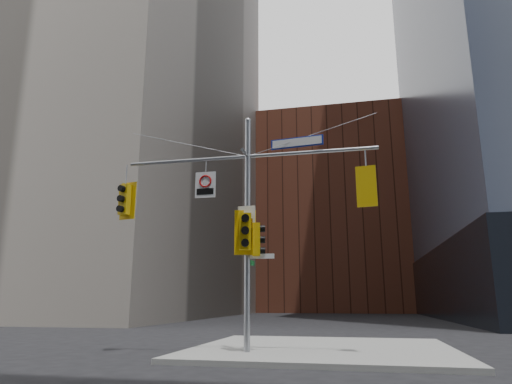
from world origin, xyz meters
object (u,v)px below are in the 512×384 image
at_px(signal_assembly, 247,206).
at_px(street_sign_blade, 297,142).
at_px(traffic_light_pole_front, 245,232).
at_px(traffic_light_pole_side, 258,240).
at_px(traffic_light_west_arm, 125,200).
at_px(regulatory_sign_arm, 205,184).
at_px(traffic_light_east_arm, 367,187).

bearing_deg(signal_assembly, street_sign_blade, 0.11).
relative_size(signal_assembly, street_sign_blade, 4.85).
bearing_deg(traffic_light_pole_front, traffic_light_pole_side, 26.75).
xyz_separation_m(signal_assembly, traffic_light_west_arm, (-4.15, 0.01, 0.38)).
distance_m(traffic_light_pole_side, traffic_light_pole_front, 0.48).
xyz_separation_m(signal_assembly, regulatory_sign_arm, (-1.37, -0.02, 0.76)).
bearing_deg(traffic_light_west_arm, traffic_light_pole_side, 10.32).
distance_m(traffic_light_east_arm, traffic_light_pole_side, 3.58).
relative_size(signal_assembly, traffic_light_pole_side, 8.07).
relative_size(traffic_light_east_arm, traffic_light_pole_front, 0.90).
height_order(traffic_light_east_arm, street_sign_blade, street_sign_blade).
bearing_deg(traffic_light_pole_side, traffic_light_pole_front, 119.68).
height_order(signal_assembly, traffic_light_pole_side, signal_assembly).
bearing_deg(traffic_light_pole_front, traffic_light_west_arm, 161.73).
height_order(traffic_light_east_arm, traffic_light_pole_front, traffic_light_east_arm).
bearing_deg(traffic_light_east_arm, traffic_light_pole_side, 7.93).
xyz_separation_m(signal_assembly, traffic_light_pole_side, (0.32, 0.02, -1.06)).
distance_m(traffic_light_east_arm, traffic_light_pole_front, 3.81).
relative_size(traffic_light_pole_front, street_sign_blade, 0.82).
xyz_separation_m(traffic_light_east_arm, traffic_light_pole_side, (-3.28, 0.01, -1.44)).
height_order(traffic_light_west_arm, street_sign_blade, street_sign_blade).
xyz_separation_m(signal_assembly, traffic_light_east_arm, (3.60, 0.00, 0.38)).
height_order(traffic_light_pole_side, street_sign_blade, street_sign_blade).
relative_size(signal_assembly, regulatory_sign_arm, 9.59).
height_order(traffic_light_west_arm, traffic_light_east_arm, traffic_light_west_arm).
relative_size(signal_assembly, traffic_light_pole_front, 5.91).
xyz_separation_m(traffic_light_east_arm, street_sign_blade, (-2.04, 0.00, 1.55)).
bearing_deg(traffic_light_west_arm, traffic_light_east_arm, 10.21).
distance_m(signal_assembly, traffic_light_pole_front, 0.88).
relative_size(traffic_light_pole_front, regulatory_sign_arm, 1.62).
bearing_deg(street_sign_blade, traffic_light_west_arm, -173.29).
bearing_deg(regulatory_sign_arm, traffic_light_pole_side, 1.42).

